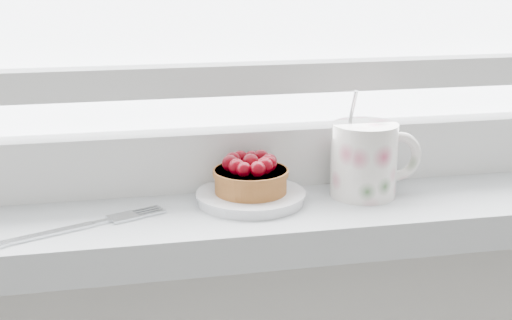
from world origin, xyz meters
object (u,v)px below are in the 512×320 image
object	(u,v)px
saucer	(251,197)
raspberry_tart	(251,175)
floral_mug	(366,158)
fork	(77,227)

from	to	relation	value
saucer	raspberry_tart	xyz separation A→B (m)	(0.00, 0.00, 0.03)
saucer	floral_mug	distance (m)	0.14
raspberry_tart	floral_mug	bearing A→B (deg)	-1.65
saucer	floral_mug	xyz separation A→B (m)	(0.13, -0.00, 0.04)
fork	saucer	bearing A→B (deg)	12.93
saucer	floral_mug	size ratio (longest dim) A/B	1.01
raspberry_tart	saucer	bearing A→B (deg)	-130.34
raspberry_tart	fork	world-z (taller)	raspberry_tart
floral_mug	fork	distance (m)	0.33
floral_mug	fork	bearing A→B (deg)	-173.01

